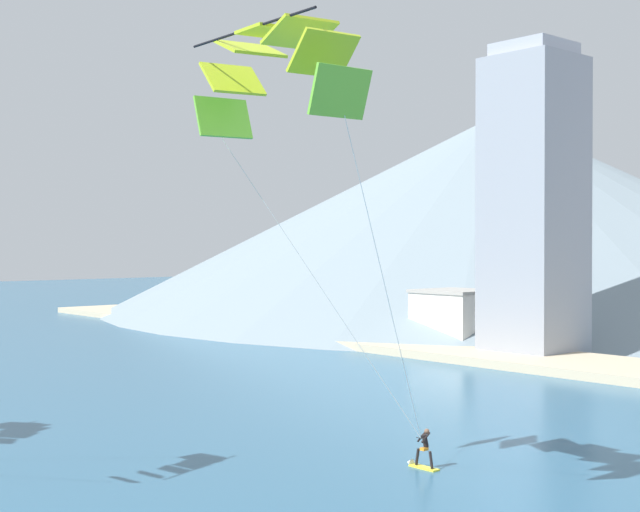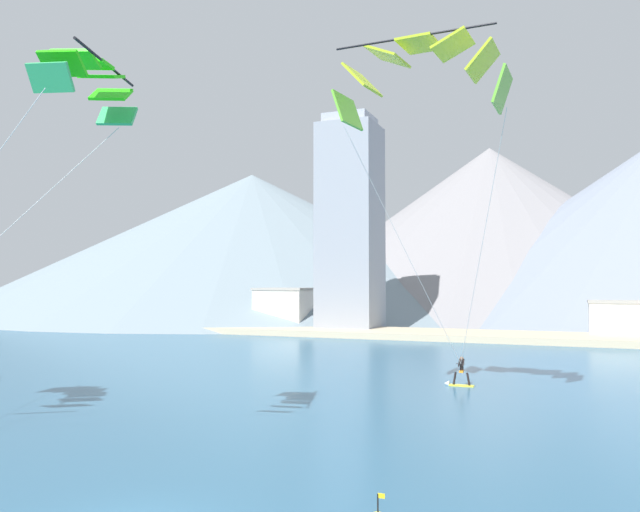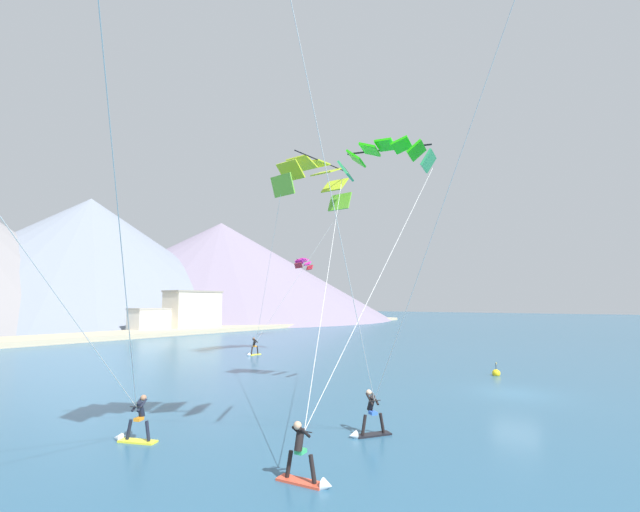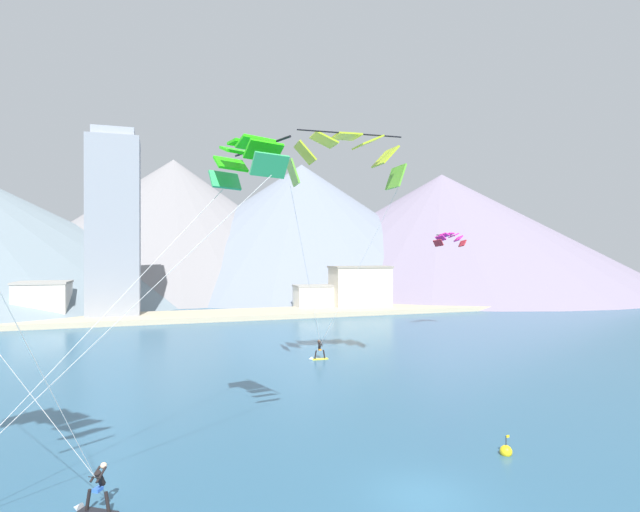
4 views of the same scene
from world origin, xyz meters
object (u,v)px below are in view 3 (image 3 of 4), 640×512
(kitesurfer_near_lead, at_px, (134,427))
(kitesurfer_far_left, at_px, (253,350))
(parafoil_kite_far_left, at_px, (314,178))
(race_marker_buoy, at_px, (496,373))
(kitesurfer_near_trail, at_px, (368,421))
(parafoil_kite_mid_center, at_px, (385,156))
(kitesurfer_mid_center, at_px, (306,463))
(parafoil_kite_distant_high_outer, at_px, (303,263))

(kitesurfer_near_lead, bearing_deg, kitesurfer_far_left, 35.69)
(parafoil_kite_far_left, distance_m, race_marker_buoy, 21.99)
(kitesurfer_near_trail, distance_m, parafoil_kite_mid_center, 14.17)
(kitesurfer_mid_center, bearing_deg, race_marker_buoy, 1.16)
(race_marker_buoy, bearing_deg, kitesurfer_far_left, 94.70)
(parafoil_kite_mid_center, bearing_deg, kitesurfer_mid_center, -164.96)
(kitesurfer_near_trail, xyz_separation_m, parafoil_kite_mid_center, (5.78, 2.05, 12.78))
(kitesurfer_near_lead, bearing_deg, race_marker_buoy, -16.94)
(kitesurfer_near_trail, height_order, race_marker_buoy, kitesurfer_near_trail)
(kitesurfer_near_trail, distance_m, parafoil_kite_distant_high_outer, 47.75)
(kitesurfer_mid_center, bearing_deg, kitesurfer_near_trail, 9.61)
(kitesurfer_far_left, xyz_separation_m, parafoil_kite_distant_high_outer, (19.14, 9.06, 10.55))
(kitesurfer_near_lead, bearing_deg, kitesurfer_near_trail, -49.03)
(parafoil_kite_mid_center, distance_m, parafoil_kite_far_left, 15.70)
(kitesurfer_near_lead, bearing_deg, parafoil_kite_distant_high_outer, 31.06)
(parafoil_kite_far_left, bearing_deg, race_marker_buoy, -81.40)
(kitesurfer_far_left, bearing_deg, kitesurfer_near_trail, -125.24)
(parafoil_kite_mid_center, bearing_deg, parafoil_kite_distant_high_outer, 45.12)
(parafoil_kite_far_left, distance_m, parafoil_kite_distant_high_outer, 26.33)
(kitesurfer_far_left, distance_m, parafoil_kite_mid_center, 25.65)
(parafoil_kite_far_left, xyz_separation_m, parafoil_kite_distant_high_outer, (19.51, 16.85, -5.35))
(kitesurfer_far_left, bearing_deg, kitesurfer_near_lead, -144.31)
(kitesurfer_far_left, xyz_separation_m, race_marker_buoy, (1.84, -22.40, -0.38))
(kitesurfer_near_trail, bearing_deg, parafoil_kite_far_left, 43.14)
(kitesurfer_near_lead, height_order, parafoil_kite_far_left, parafoil_kite_far_left)
(parafoil_kite_mid_center, bearing_deg, kitesurfer_near_lead, 158.19)
(kitesurfer_near_trail, xyz_separation_m, parafoil_kite_distant_high_outer, (34.70, 31.08, 10.54))
(kitesurfer_mid_center, bearing_deg, parafoil_kite_mid_center, 15.04)
(race_marker_buoy, bearing_deg, parafoil_kite_far_left, 98.60)
(kitesurfer_mid_center, xyz_separation_m, parafoil_kite_far_left, (20.13, 15.07, 15.86))
(kitesurfer_near_lead, xyz_separation_m, race_marker_buoy, (23.20, -7.07, -0.36))
(kitesurfer_mid_center, relative_size, race_marker_buoy, 1.80)
(kitesurfer_near_lead, height_order, kitesurfer_mid_center, kitesurfer_mid_center)
(kitesurfer_near_trail, xyz_separation_m, race_marker_buoy, (17.40, -0.38, -0.39))
(kitesurfer_near_lead, height_order, parafoil_kite_mid_center, parafoil_kite_mid_center)
(kitesurfer_mid_center, distance_m, parafoil_kite_mid_center, 16.91)
(kitesurfer_mid_center, height_order, race_marker_buoy, kitesurfer_mid_center)
(kitesurfer_mid_center, xyz_separation_m, race_marker_buoy, (22.34, 0.45, -0.42))
(parafoil_kite_mid_center, distance_m, race_marker_buoy, 17.72)
(kitesurfer_near_trail, relative_size, kitesurfer_far_left, 0.99)
(kitesurfer_near_lead, xyz_separation_m, parafoil_kite_far_left, (20.99, 7.55, 15.92))
(kitesurfer_far_left, relative_size, parafoil_kite_mid_center, 0.14)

